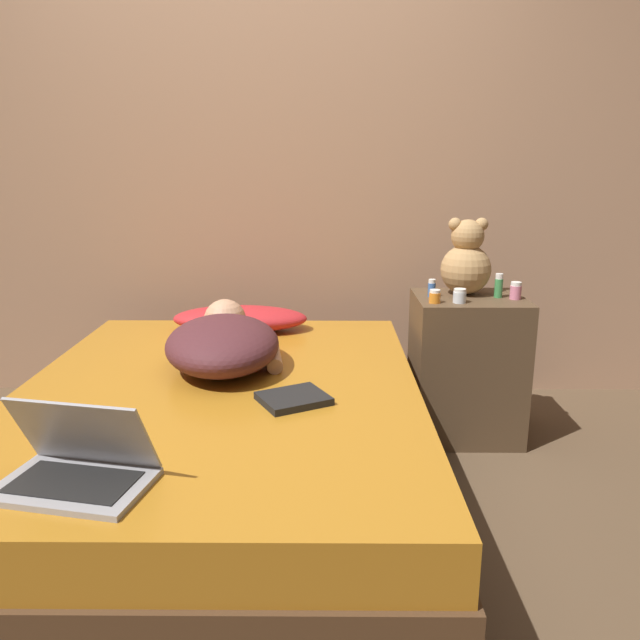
% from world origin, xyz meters
% --- Properties ---
extents(ground_plane, '(12.00, 12.00, 0.00)m').
position_xyz_m(ground_plane, '(0.00, 0.00, 0.00)').
color(ground_plane, brown).
extents(wall_back, '(8.00, 0.06, 2.60)m').
position_xyz_m(wall_back, '(0.00, 1.22, 1.30)').
color(wall_back, tan).
rests_on(wall_back, ground_plane).
extents(bed, '(1.42, 1.87, 0.46)m').
position_xyz_m(bed, '(0.00, 0.00, 0.23)').
color(bed, '#4C331E').
rests_on(bed, ground_plane).
extents(nightstand, '(0.47, 0.41, 0.64)m').
position_xyz_m(nightstand, '(1.01, 0.62, 0.32)').
color(nightstand, brown).
rests_on(nightstand, ground_plane).
extents(pillow, '(0.62, 0.28, 0.11)m').
position_xyz_m(pillow, '(-0.02, 0.74, 0.51)').
color(pillow, red).
rests_on(pillow, bed).
extents(person_lying, '(0.50, 0.78, 0.19)m').
position_xyz_m(person_lying, '(-0.02, 0.24, 0.55)').
color(person_lying, '#4C2328').
rests_on(person_lying, bed).
extents(laptop, '(0.40, 0.30, 0.22)m').
position_xyz_m(laptop, '(-0.23, -0.68, 0.51)').
color(laptop, '#9E9EA3').
rests_on(laptop, bed).
extents(teddy_bear, '(0.22, 0.22, 0.34)m').
position_xyz_m(teddy_bear, '(1.00, 0.68, 0.79)').
color(teddy_bear, tan).
rests_on(teddy_bear, nightstand).
extents(bottle_orange, '(0.05, 0.05, 0.06)m').
position_xyz_m(bottle_orange, '(0.83, 0.50, 0.67)').
color(bottle_orange, orange).
rests_on(bottle_orange, nightstand).
extents(bottle_clear, '(0.05, 0.05, 0.06)m').
position_xyz_m(bottle_clear, '(0.94, 0.51, 0.67)').
color(bottle_clear, silver).
rests_on(bottle_clear, nightstand).
extents(bottle_blue, '(0.03, 0.03, 0.08)m').
position_xyz_m(bottle_blue, '(0.84, 0.62, 0.68)').
color(bottle_blue, '#3866B2').
rests_on(bottle_blue, nightstand).
extents(bottle_green, '(0.04, 0.04, 0.11)m').
position_xyz_m(bottle_green, '(1.13, 0.61, 0.70)').
color(bottle_green, '#3D8E4C').
rests_on(bottle_green, nightstand).
extents(bottle_pink, '(0.05, 0.05, 0.07)m').
position_xyz_m(bottle_pink, '(1.19, 0.58, 0.68)').
color(bottle_pink, pink).
rests_on(bottle_pink, nightstand).
extents(book, '(0.27, 0.26, 0.02)m').
position_xyz_m(book, '(0.27, -0.14, 0.47)').
color(book, black).
rests_on(book, bed).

